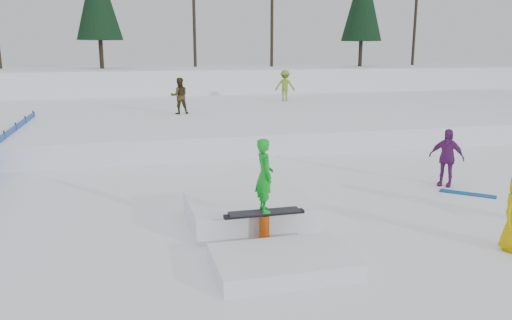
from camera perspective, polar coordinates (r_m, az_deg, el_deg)
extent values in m
plane|color=white|center=(10.54, 0.13, -8.30)|extent=(120.00, 120.00, 0.00)
cube|color=white|center=(39.68, -11.14, 8.62)|extent=(60.00, 14.00, 2.40)
cube|color=white|center=(25.86, -9.00, 4.94)|extent=(50.00, 18.00, 0.80)
cylinder|color=black|center=(18.73, -26.72, 1.35)|extent=(0.05, 0.05, 1.10)
cylinder|color=black|center=(20.57, -25.67, 2.35)|extent=(0.05, 0.05, 1.10)
cylinder|color=black|center=(22.41, -24.79, 3.17)|extent=(0.05, 0.05, 1.10)
cylinder|color=black|center=(24.27, -24.04, 3.87)|extent=(0.05, 0.05, 1.10)
cylinder|color=black|center=(38.05, -17.27, 11.46)|extent=(0.30, 0.30, 2.00)
cylinder|color=black|center=(40.54, -7.13, 17.26)|extent=(0.24, 0.24, 9.50)
cylinder|color=black|center=(40.77, 1.83, 16.26)|extent=(0.24, 0.24, 8.00)
cylinder|color=black|center=(41.84, 11.84, 11.80)|extent=(0.30, 0.30, 2.00)
cone|color=black|center=(42.02, 12.10, 17.46)|extent=(3.20, 3.20, 6.30)
cylinder|color=black|center=(46.67, 17.85, 16.75)|extent=(0.24, 0.24, 10.50)
imported|color=#342B12|center=(23.58, -8.75, 7.26)|extent=(0.84, 0.67, 1.68)
imported|color=olive|center=(29.38, 3.33, 8.49)|extent=(1.32, 1.07, 1.78)
imported|color=#6B236F|center=(14.84, 20.93, 0.27)|extent=(0.92, 0.97, 1.62)
cube|color=#084A82|center=(14.35, 23.01, -3.57)|extent=(1.21, 1.17, 0.03)
cube|color=white|center=(11.03, -0.87, -5.86)|extent=(2.60, 2.20, 0.54)
cube|color=white|center=(8.82, 3.09, -11.55)|extent=(2.40, 1.60, 0.30)
cylinder|color=#B74B0F|center=(9.93, 0.95, -9.46)|extent=(0.44, 0.44, 0.06)
cylinder|color=#B74B0F|center=(9.83, 0.95, -8.00)|extent=(0.20, 0.20, 0.60)
cube|color=black|center=(9.72, 0.96, -6.18)|extent=(1.60, 0.16, 0.06)
cube|color=black|center=(9.70, 0.96, -5.93)|extent=(1.40, 0.28, 0.03)
imported|color=#0CA01D|center=(9.50, 0.98, -1.76)|extent=(0.34, 0.52, 1.42)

